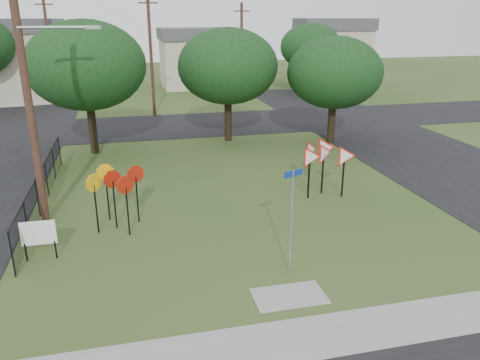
% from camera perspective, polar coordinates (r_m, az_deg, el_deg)
% --- Properties ---
extents(ground, '(140.00, 140.00, 0.00)m').
position_cam_1_polar(ground, '(15.38, 3.05, -9.22)').
color(ground, '#2D461A').
extents(sidewalk, '(30.00, 1.60, 0.02)m').
position_cam_1_polar(sidewalk, '(12.05, 8.97, -18.38)').
color(sidewalk, gray).
rests_on(sidewalk, ground).
extents(street_right, '(8.00, 50.00, 0.02)m').
position_cam_1_polar(street_right, '(28.87, 20.63, 3.32)').
color(street_right, black).
rests_on(street_right, ground).
extents(street_far, '(60.00, 8.00, 0.02)m').
position_cam_1_polar(street_far, '(33.97, -6.54, 6.70)').
color(street_far, black).
rests_on(street_far, ground).
extents(curb_pad, '(2.00, 1.20, 0.02)m').
position_cam_1_polar(curb_pad, '(13.42, 6.02, -13.91)').
color(curb_pad, gray).
rests_on(curb_pad, ground).
extents(street_name_sign, '(0.63, 0.28, 3.27)m').
position_cam_1_polar(street_name_sign, '(13.66, 6.30, -4.47)').
color(street_name_sign, '#97999F').
rests_on(street_name_sign, ground).
extents(stop_sign_cluster, '(2.02, 1.75, 2.23)m').
position_cam_1_polar(stop_sign_cluster, '(17.29, -14.99, -0.51)').
color(stop_sign_cluster, black).
rests_on(stop_sign_cluster, ground).
extents(yield_sign_cluster, '(2.49, 1.56, 2.32)m').
position_cam_1_polar(yield_sign_cluster, '(20.42, 10.00, 3.00)').
color(yield_sign_cluster, black).
rests_on(yield_sign_cluster, ground).
extents(info_board, '(1.06, 0.04, 1.33)m').
position_cam_1_polar(info_board, '(16.04, -23.36, -6.09)').
color(info_board, black).
rests_on(info_board, ground).
extents(utility_pole_main, '(3.55, 0.33, 10.00)m').
position_cam_1_polar(utility_pole_main, '(17.87, -24.48, 10.78)').
color(utility_pole_main, '#4A2E22').
rests_on(utility_pole_main, ground).
extents(far_pole_a, '(1.40, 0.24, 9.00)m').
position_cam_1_polar(far_pole_a, '(37.09, -10.79, 14.72)').
color(far_pole_a, '#4A2E22').
rests_on(far_pole_a, ground).
extents(far_pole_b, '(1.40, 0.24, 8.50)m').
position_cam_1_polar(far_pole_b, '(42.23, 0.19, 15.21)').
color(far_pole_b, '#4A2E22').
rests_on(far_pole_b, ground).
extents(far_pole_c, '(1.40, 0.24, 9.00)m').
position_cam_1_polar(far_pole_c, '(43.45, -22.17, 14.30)').
color(far_pole_c, '#4A2E22').
rests_on(far_pole_c, ground).
extents(fence_run, '(0.05, 11.55, 1.50)m').
position_cam_1_polar(fence_run, '(20.61, -22.96, -0.84)').
color(fence_run, black).
rests_on(fence_run, ground).
extents(house_left, '(10.58, 8.88, 7.20)m').
position_cam_1_polar(house_left, '(48.15, -26.20, 12.98)').
color(house_left, beige).
rests_on(house_left, ground).
extents(house_mid, '(8.40, 8.40, 6.20)m').
position_cam_1_polar(house_mid, '(53.69, -5.08, 14.72)').
color(house_mid, beige).
rests_on(house_mid, ground).
extents(house_right, '(8.30, 8.30, 7.20)m').
position_cam_1_polar(house_right, '(53.75, 11.04, 15.00)').
color(house_right, beige).
rests_on(house_right, ground).
extents(tree_near_left, '(6.40, 6.40, 7.27)m').
position_cam_1_polar(tree_near_left, '(27.13, -18.27, 13.10)').
color(tree_near_left, black).
rests_on(tree_near_left, ground).
extents(tree_near_mid, '(6.00, 6.00, 6.80)m').
position_cam_1_polar(tree_near_mid, '(28.70, -1.51, 13.68)').
color(tree_near_mid, black).
rests_on(tree_near_mid, ground).
extents(tree_near_right, '(5.60, 5.60, 6.33)m').
position_cam_1_polar(tree_near_right, '(28.72, 11.46, 12.69)').
color(tree_near_right, black).
rests_on(tree_near_right, ground).
extents(tree_far_right, '(6.00, 6.00, 6.80)m').
position_cam_1_polar(tree_far_right, '(48.46, 8.61, 15.76)').
color(tree_far_right, black).
rests_on(tree_far_right, ground).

